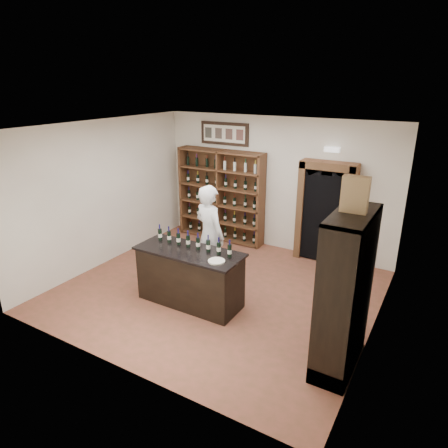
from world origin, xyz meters
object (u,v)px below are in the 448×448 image
at_px(side_cabinet, 345,317).
at_px(shopkeeper, 210,235).
at_px(tasting_counter, 190,277).
at_px(counter_bottle_0, 160,234).
at_px(wine_shelf, 222,195).
at_px(wine_crate, 355,194).

distance_m(side_cabinet, shopkeeper, 3.07).
bearing_deg(tasting_counter, side_cabinet, -6.28).
height_order(counter_bottle_0, side_cabinet, side_cabinet).
height_order(wine_shelf, tasting_counter, wine_shelf).
xyz_separation_m(side_cabinet, wine_crate, (-0.06, 0.04, 1.67)).
relative_size(side_cabinet, wine_crate, 4.89).
distance_m(tasting_counter, counter_bottle_0, 0.95).
relative_size(tasting_counter, side_cabinet, 0.85).
xyz_separation_m(wine_shelf, wine_crate, (3.77, -3.20, 1.32)).
bearing_deg(tasting_counter, shopkeeper, 97.95).
xyz_separation_m(side_cabinet, shopkeeper, (-2.84, 1.14, 0.22)).
distance_m(wine_shelf, counter_bottle_0, 2.83).
relative_size(wine_shelf, side_cabinet, 1.00).
bearing_deg(shopkeeper, wine_shelf, -47.37).
bearing_deg(wine_shelf, wine_crate, -40.32).
bearing_deg(wine_shelf, counter_bottle_0, -82.30).
xyz_separation_m(tasting_counter, wine_crate, (2.67, -0.26, 1.93)).
distance_m(counter_bottle_0, shopkeeper, 0.94).
xyz_separation_m(tasting_counter, side_cabinet, (2.72, -0.30, 0.26)).
bearing_deg(counter_bottle_0, side_cabinet, -7.02).
bearing_deg(side_cabinet, wine_crate, 147.86).
bearing_deg(side_cabinet, counter_bottle_0, 172.98).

